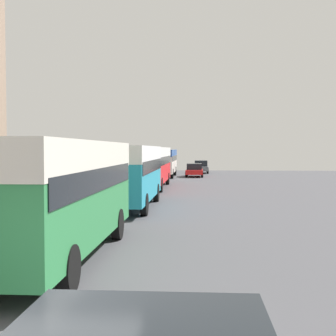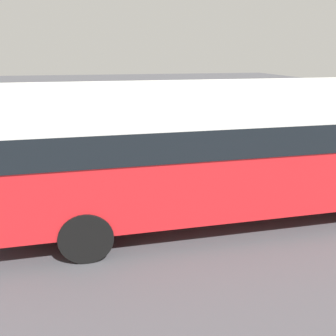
% 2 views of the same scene
% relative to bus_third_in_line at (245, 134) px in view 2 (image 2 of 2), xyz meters
% --- Properties ---
extents(bus_third_in_line, '(2.51, 11.44, 3.10)m').
position_rel_bus_third_in_line_xyz_m(bus_third_in_line, '(0.00, 0.00, 0.00)').
color(bus_third_in_line, red).
rests_on(bus_third_in_line, ground_plane).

